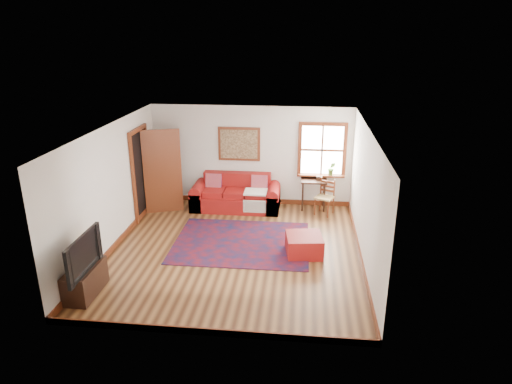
# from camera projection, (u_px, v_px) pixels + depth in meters

# --- Properties ---
(ground) EXTENTS (5.50, 5.50, 0.00)m
(ground) POSITION_uv_depth(u_px,v_px,m) (236.00, 250.00, 9.27)
(ground) COLOR #442512
(ground) RESTS_ON ground
(room_envelope) EXTENTS (5.04, 5.54, 2.52)m
(room_envelope) POSITION_uv_depth(u_px,v_px,m) (234.00, 173.00, 8.72)
(room_envelope) COLOR silver
(room_envelope) RESTS_ON ground
(window) EXTENTS (1.18, 0.20, 1.38)m
(window) POSITION_uv_depth(u_px,v_px,m) (323.00, 156.00, 11.17)
(window) COLOR white
(window) RESTS_ON ground
(doorway) EXTENTS (0.89, 1.08, 2.14)m
(doorway) POSITION_uv_depth(u_px,v_px,m) (154.00, 171.00, 10.80)
(doorway) COLOR black
(doorway) RESTS_ON ground
(framed_artwork) EXTENTS (1.05, 0.07, 0.85)m
(framed_artwork) POSITION_uv_depth(u_px,v_px,m) (239.00, 144.00, 11.31)
(framed_artwork) COLOR maroon
(framed_artwork) RESTS_ON ground
(persian_rug) EXTENTS (2.82, 2.26, 0.02)m
(persian_rug) POSITION_uv_depth(u_px,v_px,m) (242.00, 242.00, 9.61)
(persian_rug) COLOR #590C15
(persian_rug) RESTS_ON ground
(red_leather_sofa) EXTENTS (2.18, 0.90, 0.85)m
(red_leather_sofa) POSITION_uv_depth(u_px,v_px,m) (236.00, 197.00, 11.38)
(red_leather_sofa) COLOR maroon
(red_leather_sofa) RESTS_ON ground
(red_ottoman) EXTENTS (0.78, 0.78, 0.40)m
(red_ottoman) POSITION_uv_depth(u_px,v_px,m) (304.00, 245.00, 9.06)
(red_ottoman) COLOR maroon
(red_ottoman) RESTS_ON ground
(side_table) EXTENTS (0.63, 0.47, 0.75)m
(side_table) POSITION_uv_depth(u_px,v_px,m) (314.00, 185.00, 11.22)
(side_table) COLOR black
(side_table) RESTS_ON ground
(ladder_back_chair) EXTENTS (0.53, 0.52, 0.86)m
(ladder_back_chair) POSITION_uv_depth(u_px,v_px,m) (325.00, 196.00, 10.97)
(ladder_back_chair) COLOR tan
(ladder_back_chair) RESTS_ON ground
(media_cabinet) EXTENTS (0.41, 0.92, 0.50)m
(media_cabinet) POSITION_uv_depth(u_px,v_px,m) (85.00, 280.00, 7.68)
(media_cabinet) COLOR black
(media_cabinet) RESTS_ON ground
(television) EXTENTS (0.15, 1.14, 0.65)m
(television) POSITION_uv_depth(u_px,v_px,m) (77.00, 254.00, 7.33)
(television) COLOR black
(television) RESTS_ON media_cabinet
(candle_hurricane) EXTENTS (0.12, 0.12, 0.18)m
(candle_hurricane) POSITION_uv_depth(u_px,v_px,m) (95.00, 253.00, 7.90)
(candle_hurricane) COLOR silver
(candle_hurricane) RESTS_ON media_cabinet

